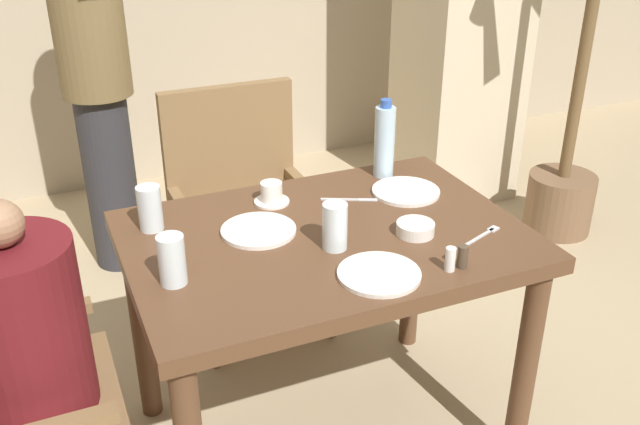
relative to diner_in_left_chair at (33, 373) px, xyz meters
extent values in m
cube|color=brown|center=(0.85, 0.00, 0.22)|extent=(1.15, 0.81, 0.05)
cylinder|color=brown|center=(1.37, -0.34, -0.17)|extent=(0.07, 0.07, 0.72)
cylinder|color=brown|center=(0.33, 0.34, -0.17)|extent=(0.07, 0.07, 0.72)
cylinder|color=brown|center=(1.37, 0.34, -0.17)|extent=(0.07, 0.07, 0.72)
cube|color=brown|center=(-0.06, 0.00, -0.14)|extent=(0.55, 0.55, 0.07)
cube|color=brown|center=(-0.06, 0.25, 0.01)|extent=(0.49, 0.04, 0.04)
cylinder|color=brown|center=(0.18, 0.24, -0.36)|extent=(0.04, 0.04, 0.36)
cylinder|color=#5B1419|center=(0.00, 0.00, 0.14)|extent=(0.32, 0.32, 0.50)
cube|color=brown|center=(0.85, 0.74, -0.14)|extent=(0.55, 0.55, 0.07)
cube|color=brown|center=(0.85, 0.99, 0.15)|extent=(0.55, 0.05, 0.52)
cube|color=brown|center=(1.10, 0.74, 0.01)|extent=(0.04, 0.49, 0.04)
cube|color=brown|center=(0.60, 0.74, 0.01)|extent=(0.04, 0.49, 0.04)
cylinder|color=brown|center=(1.09, 0.49, -0.36)|extent=(0.04, 0.04, 0.36)
cylinder|color=brown|center=(0.61, 0.49, -0.36)|extent=(0.04, 0.04, 0.36)
cylinder|color=brown|center=(1.09, 0.98, -0.36)|extent=(0.04, 0.04, 0.36)
cylinder|color=brown|center=(0.61, 0.98, -0.36)|extent=(0.04, 0.04, 0.36)
cylinder|color=#2D2D33|center=(0.41, 1.46, -0.12)|extent=(0.23, 0.23, 0.83)
cylinder|color=brown|center=(0.41, 1.46, 0.65)|extent=(0.30, 0.30, 0.71)
cylinder|color=brown|center=(2.57, 0.88, -0.38)|extent=(0.34, 0.34, 0.31)
cylinder|color=brown|center=(2.57, 0.88, 0.38)|extent=(0.06, 0.06, 1.22)
cylinder|color=white|center=(0.67, 0.09, 0.25)|extent=(0.22, 0.22, 0.01)
cylinder|color=white|center=(0.88, -0.27, 0.25)|extent=(0.22, 0.22, 0.01)
cylinder|color=white|center=(1.20, 0.15, 0.25)|extent=(0.22, 0.22, 0.01)
cylinder|color=white|center=(0.78, 0.26, 0.24)|extent=(0.11, 0.11, 0.01)
cylinder|color=white|center=(0.78, 0.26, 0.28)|extent=(0.07, 0.07, 0.06)
cylinder|color=white|center=(1.09, -0.11, 0.26)|extent=(0.11, 0.11, 0.04)
cylinder|color=silver|center=(1.20, 0.31, 0.36)|extent=(0.07, 0.07, 0.24)
cylinder|color=#3359B2|center=(1.20, 0.31, 0.50)|extent=(0.04, 0.04, 0.03)
cylinder|color=silver|center=(0.84, -0.09, 0.31)|extent=(0.07, 0.07, 0.14)
cylinder|color=silver|center=(0.39, 0.23, 0.31)|extent=(0.07, 0.07, 0.14)
cylinder|color=silver|center=(0.38, -0.09, 0.31)|extent=(0.07, 0.07, 0.14)
cylinder|color=white|center=(1.07, -0.32, 0.27)|extent=(0.03, 0.03, 0.07)
cylinder|color=#4C3D2D|center=(1.11, -0.32, 0.27)|extent=(0.03, 0.03, 0.06)
cube|color=silver|center=(1.24, -0.20, 0.24)|extent=(0.15, 0.06, 0.00)
cube|color=silver|center=(1.32, -0.18, 0.24)|extent=(0.04, 0.03, 0.00)
cube|color=silver|center=(1.00, 0.18, 0.24)|extent=(0.14, 0.07, 0.00)
cube|color=silver|center=(1.07, 0.15, 0.24)|extent=(0.06, 0.04, 0.00)
camera|label=1|loc=(0.11, -1.68, 1.23)|focal=40.00mm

